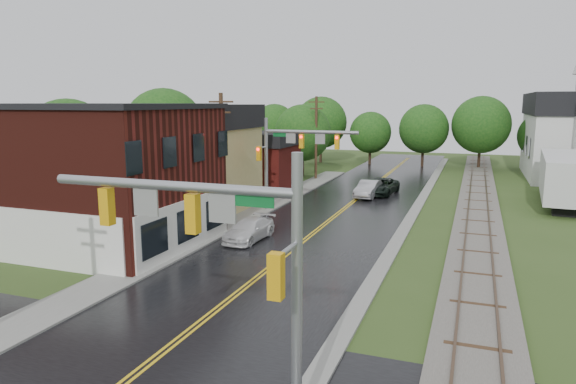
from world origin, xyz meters
The scene contains 19 objects.
main_road centered at (0.00, 30.00, 0.00)m, with size 10.00×90.00×0.02m, color black.
curb_right centered at (5.40, 35.00, 0.00)m, with size 0.80×70.00×0.12m, color gray.
sidewalk_left centered at (-6.20, 25.00, 0.00)m, with size 2.40×50.00×0.12m, color gray.
brick_building centered at (-12.48, 15.00, 4.15)m, with size 14.30×10.30×8.30m.
yellow_house centered at (-11.00, 26.00, 3.20)m, with size 8.00×7.00×6.40m, color tan.
darkred_building centered at (-10.00, 35.00, 2.20)m, with size 7.00×6.00×4.40m, color #3F0F0C.
railroad centered at (10.00, 35.00, 0.11)m, with size 3.20×80.00×0.30m.
traffic_signal_near centered at (3.47, 2.00, 4.97)m, with size 7.34×0.30×7.20m.
traffic_signal_far centered at (-3.47, 27.00, 4.97)m, with size 7.34×0.43×7.20m.
utility_pole_b centered at (-6.80, 22.00, 4.72)m, with size 1.80×0.28×9.00m.
utility_pole_c centered at (-6.80, 44.00, 4.72)m, with size 1.80×0.28×9.00m.
tree_left_a centered at (-19.85, 21.90, 5.11)m, with size 6.80×6.80×8.67m.
tree_left_b centered at (-17.85, 31.90, 5.72)m, with size 7.60×7.60×9.69m.
tree_left_c centered at (-13.85, 39.90, 4.51)m, with size 6.00×6.00×7.65m.
tree_left_e centered at (-8.85, 45.90, 4.81)m, with size 6.40×6.40×8.16m.
suv_dark centered at (1.55, 37.07, 0.74)m, with size 2.45×5.32×1.48m, color black.
sedan_silver centered at (0.80, 35.28, 0.75)m, with size 1.59×4.57×1.50m, color #A2A1A6.
pickup_white centered at (-3.20, 18.44, 0.65)m, with size 1.82×4.47×1.30m, color silver.
semi_trailer centered at (16.29, 37.77, 2.40)m, with size 3.82×13.28×4.08m.
Camera 1 is at (9.55, -9.41, 8.36)m, focal length 32.00 mm.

